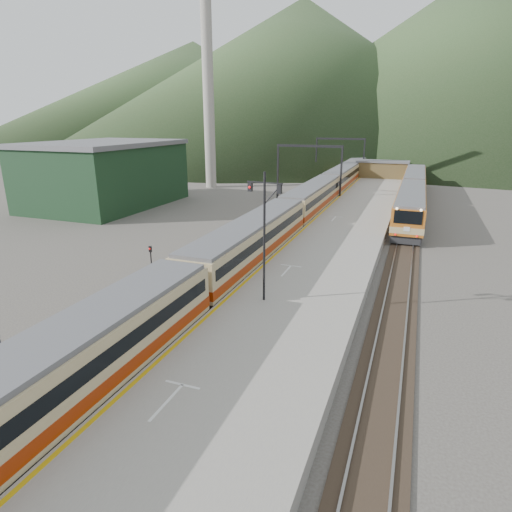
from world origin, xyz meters
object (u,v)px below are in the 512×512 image
at_px(second_train, 413,191).
at_px(signal_mast, 264,225).
at_px(worker, 0,349).
at_px(main_train, 313,198).

height_order(second_train, signal_mast, signal_mast).
xyz_separation_m(signal_mast, worker, (-9.94, -9.80, -4.74)).
xyz_separation_m(main_train, worker, (-5.92, -39.41, -1.21)).
xyz_separation_m(second_train, worker, (-17.42, -48.89, -1.20)).
bearing_deg(main_train, signal_mast, -82.28).
xyz_separation_m(main_train, signal_mast, (4.02, -29.61, 3.53)).
relative_size(signal_mast, worker, 4.29).
relative_size(main_train, second_train, 2.54).
bearing_deg(signal_mast, worker, -135.39).
xyz_separation_m(main_train, second_train, (11.50, 9.48, -0.02)).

